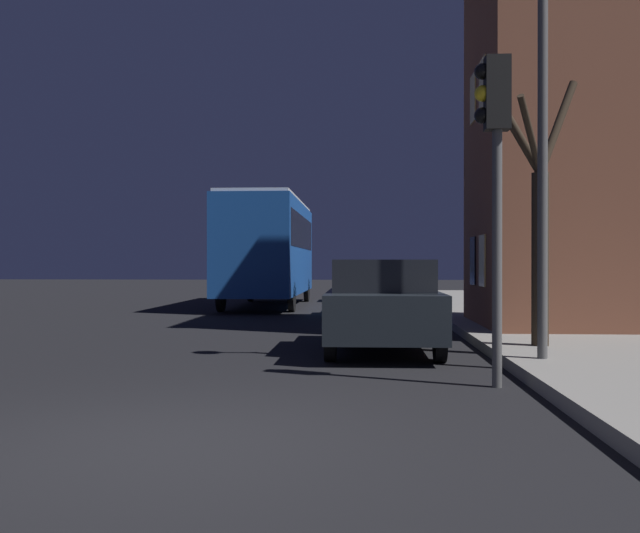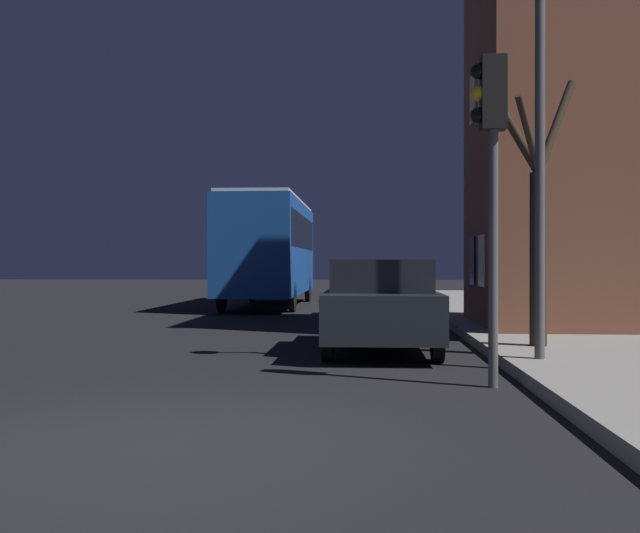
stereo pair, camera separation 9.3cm
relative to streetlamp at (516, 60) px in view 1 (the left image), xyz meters
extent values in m
plane|color=black|center=(-3.88, -4.29, -4.39)|extent=(120.00, 120.00, 0.00)
cube|color=brown|center=(2.24, 5.74, 0.53)|extent=(3.67, 4.46, 9.48)
cube|color=#F2D172|center=(0.38, 5.10, -2.81)|extent=(0.03, 0.70, 1.10)
cube|color=black|center=(0.38, 6.39, -2.81)|extent=(0.03, 0.70, 1.10)
cube|color=#F2D172|center=(0.38, 5.10, 0.93)|extent=(0.03, 0.70, 1.10)
cube|color=#F2D172|center=(0.38, 6.39, 0.93)|extent=(0.03, 0.70, 1.10)
cylinder|color=#4C4C4C|center=(0.37, 0.00, -1.21)|extent=(0.14, 0.14, 6.00)
cylinder|color=#4C4C4C|center=(-0.53, -1.38, -2.81)|extent=(0.12, 0.12, 3.15)
cube|color=black|center=(-0.53, -1.38, -0.79)|extent=(0.30, 0.24, 0.90)
sphere|color=black|center=(-0.71, -1.38, -0.52)|extent=(0.20, 0.20, 0.20)
sphere|color=yellow|center=(-0.71, -1.38, -0.79)|extent=(0.20, 0.20, 0.20)
sphere|color=black|center=(-0.71, -1.38, -1.06)|extent=(0.20, 0.20, 0.20)
cylinder|color=#2D2319|center=(0.73, 1.60, -2.80)|extent=(0.28, 0.28, 2.82)
cylinder|color=#2D2319|center=(0.48, 1.19, -0.85)|extent=(0.64, 0.94, 1.15)
cylinder|color=#2D2319|center=(0.34, 1.50, -0.77)|extent=(0.92, 0.36, 1.32)
cylinder|color=#2D2319|center=(1.06, 1.83, -0.60)|extent=(0.84, 0.65, 1.64)
cube|color=#194793|center=(-5.48, 15.01, -2.33)|extent=(2.43, 9.29, 3.15)
cube|color=black|center=(-5.48, 15.01, -1.76)|extent=(2.45, 8.55, 1.13)
cube|color=#B2B2B2|center=(-5.48, 15.01, -0.69)|extent=(2.30, 8.83, 0.12)
cylinder|color=black|center=(-4.36, 18.04, -3.91)|extent=(0.18, 0.96, 0.96)
cylinder|color=black|center=(-6.60, 18.04, -3.91)|extent=(0.18, 0.96, 0.96)
cylinder|color=black|center=(-4.36, 11.99, -3.91)|extent=(0.18, 0.96, 0.96)
cylinder|color=black|center=(-6.60, 11.99, -3.91)|extent=(0.18, 0.96, 0.96)
cube|color=black|center=(-1.82, 2.21, -3.71)|extent=(1.86, 4.33, 0.74)
cube|color=black|center=(-1.82, 2.00, -3.07)|extent=(1.64, 2.25, 0.53)
cylinder|color=black|center=(-0.98, 3.62, -4.07)|extent=(0.18, 0.62, 0.62)
cylinder|color=black|center=(-2.66, 3.62, -4.07)|extent=(0.18, 0.62, 0.62)
cylinder|color=black|center=(-0.98, 0.81, -4.07)|extent=(0.18, 0.62, 0.62)
cylinder|color=black|center=(-2.66, 0.81, -4.07)|extent=(0.18, 0.62, 0.62)
cube|color=beige|center=(-1.98, 10.50, -3.82)|extent=(1.76, 4.23, 0.55)
cube|color=black|center=(-1.98, 10.29, -3.30)|extent=(1.55, 2.20, 0.49)
cylinder|color=black|center=(-1.19, 11.88, -4.09)|extent=(0.18, 0.58, 0.58)
cylinder|color=black|center=(-2.77, 11.88, -4.09)|extent=(0.18, 0.58, 0.58)
cylinder|color=black|center=(-1.19, 9.13, -4.09)|extent=(0.18, 0.58, 0.58)
cylinder|color=black|center=(-2.77, 9.13, -4.09)|extent=(0.18, 0.58, 0.58)
cube|color=navy|center=(-2.01, 18.41, -3.68)|extent=(1.77, 3.88, 0.72)
cube|color=black|center=(-2.01, 18.22, -3.03)|extent=(1.56, 2.02, 0.57)
cylinder|color=black|center=(-1.22, 19.67, -4.04)|extent=(0.18, 0.70, 0.70)
cylinder|color=black|center=(-2.80, 19.67, -4.04)|extent=(0.18, 0.70, 0.70)
cylinder|color=black|center=(-1.22, 17.15, -4.04)|extent=(0.18, 0.70, 0.70)
cylinder|color=black|center=(-2.80, 17.15, -4.04)|extent=(0.18, 0.70, 0.70)
camera|label=1|loc=(-2.19, -10.20, -2.87)|focal=40.00mm
camera|label=2|loc=(-2.10, -10.19, -2.87)|focal=40.00mm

